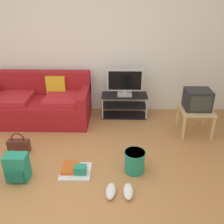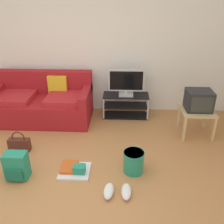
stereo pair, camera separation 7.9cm
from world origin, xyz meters
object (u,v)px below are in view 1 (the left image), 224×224
at_px(crt_tv, 197,99).
at_px(backpack, 17,167).
at_px(tv_stand, 124,105).
at_px(flat_tv, 125,83).
at_px(floor_tray, 75,170).
at_px(couch, 41,103).
at_px(handbag, 19,145).
at_px(cleaning_bucket, 135,161).
at_px(side_table, 196,113).
at_px(sneakers_pair, 119,191).

bearing_deg(crt_tv, backpack, -154.06).
height_order(tv_stand, flat_tv, flat_tv).
bearing_deg(floor_tray, crt_tv, 30.82).
height_order(couch, handbag, couch).
relative_size(backpack, cleaning_bucket, 1.21).
bearing_deg(handbag, crt_tv, 13.00).
distance_m(crt_tv, backpack, 2.96).
xyz_separation_m(flat_tv, cleaning_bucket, (0.10, -1.69, -0.54)).
bearing_deg(side_table, couch, 170.53).
height_order(couch, flat_tv, flat_tv).
distance_m(couch, handbag, 1.13).
xyz_separation_m(crt_tv, cleaning_bucket, (-1.10, -1.08, -0.46)).
distance_m(backpack, handbag, 0.66).
bearing_deg(floor_tray, sneakers_pair, -33.04).
bearing_deg(flat_tv, crt_tv, -26.70).
bearing_deg(tv_stand, sneakers_pair, -92.80).
relative_size(flat_tv, crt_tv, 1.62).
distance_m(backpack, floor_tray, 0.75).
bearing_deg(crt_tv, cleaning_bucket, -135.34).
xyz_separation_m(side_table, handbag, (-2.85, -0.64, -0.27)).
xyz_separation_m(tv_stand, handbag, (-1.65, -1.28, -0.11)).
height_order(side_table, backpack, side_table).
bearing_deg(cleaning_bucket, flat_tv, 93.44).
distance_m(flat_tv, backpack, 2.42).
xyz_separation_m(tv_stand, cleaning_bucket, (0.10, -1.71, -0.06)).
bearing_deg(flat_tv, sneakers_pair, -92.83).
bearing_deg(couch, backpack, -84.81).
height_order(cleaning_bucket, sneakers_pair, cleaning_bucket).
bearing_deg(handbag, backpack, -70.69).
distance_m(crt_tv, cleaning_bucket, 1.61).
xyz_separation_m(tv_stand, crt_tv, (1.20, -0.62, 0.40)).
relative_size(handbag, sneakers_pair, 0.96).
xyz_separation_m(side_table, floor_tray, (-1.91, -1.12, -0.35)).
bearing_deg(backpack, flat_tv, 32.73).
distance_m(tv_stand, floor_tray, 1.91).
height_order(crt_tv, sneakers_pair, crt_tv).
bearing_deg(flat_tv, handbag, -142.67).
distance_m(tv_stand, crt_tv, 1.41).
relative_size(tv_stand, crt_tv, 2.10).
bearing_deg(couch, handbag, -93.15).
xyz_separation_m(sneakers_pair, floor_tray, (-0.60, 0.39, -0.00)).
height_order(side_table, sneakers_pair, side_table).
height_order(tv_stand, backpack, tv_stand).
xyz_separation_m(flat_tv, backpack, (-1.44, -1.88, -0.52)).
xyz_separation_m(couch, side_table, (2.79, -0.47, 0.06)).
relative_size(side_table, handbag, 1.62).
bearing_deg(sneakers_pair, cleaning_bucket, 65.18).
xyz_separation_m(tv_stand, sneakers_pair, (-0.11, -2.16, -0.18)).
xyz_separation_m(side_table, cleaning_bucket, (-1.10, -1.07, -0.22)).
bearing_deg(cleaning_bucket, couch, 137.85).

